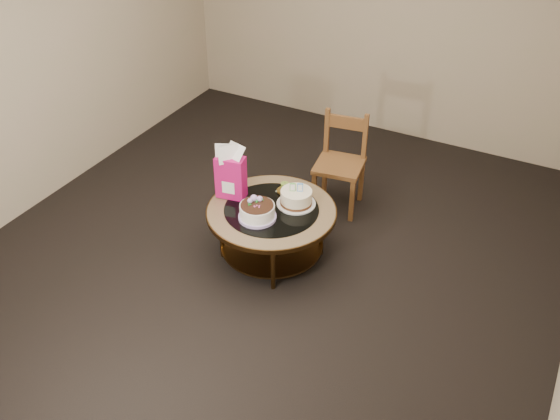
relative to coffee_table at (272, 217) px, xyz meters
The scene contains 8 objects.
ground 0.38m from the coffee_table, 164.05° to the left, with size 5.00×5.00×0.00m, color black.
room_walls 1.16m from the coffee_table, 164.05° to the left, with size 4.52×5.02×2.61m.
coffee_table is the anchor object (origin of this frame).
decorated_cake 0.21m from the coffee_table, 103.42° to the right, with size 0.29×0.29×0.17m.
cream_cake 0.25m from the coffee_table, 46.02° to the left, with size 0.31×0.31×0.19m.
gift_bag 0.48m from the coffee_table, behind, with size 0.24×0.19×0.45m.
pillar_candle 0.28m from the coffee_table, 93.68° to the left, with size 0.14×0.14×0.10m.
dining_chair 0.95m from the coffee_table, 78.90° to the left, with size 0.45×0.45×0.87m.
Camera 1 is at (1.91, -3.46, 3.24)m, focal length 40.00 mm.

